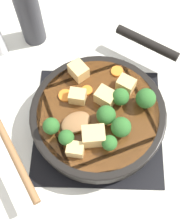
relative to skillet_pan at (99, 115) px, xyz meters
The scene contains 21 objects.
ground_plane 0.06m from the skillet_pan, 59.53° to the left, with size 2.40×2.40×0.00m, color silver.
front_burner_grate 0.04m from the skillet_pan, 59.53° to the left, with size 0.31×0.31×0.03m.
skillet_pan is the anchor object (origin of this frame).
wooden_spoon 0.14m from the skillet_pan, 32.36° to the left, with size 0.23×0.22×0.02m.
tofu_cube_center_large 0.11m from the skillet_pan, 64.36° to the left, with size 0.04×0.03×0.03m, color #DBB770.
tofu_cube_near_handle 0.05m from the skillet_pan, 118.79° to the right, with size 0.04×0.03×0.03m, color #DBB770.
tofu_cube_east_chunk 0.11m from the skillet_pan, 62.66° to the right, with size 0.04×0.03×0.03m, color #DBB770.
tofu_cube_west_chunk 0.08m from the skillet_pan, 82.49° to the left, with size 0.05×0.04×0.04m, color #DBB770.
tofu_cube_back_piece 0.10m from the skillet_pan, 134.47° to the right, with size 0.04×0.03×0.03m, color #DBB770.
tofu_cube_front_piece 0.07m from the skillet_pan, 30.72° to the right, with size 0.04×0.03×0.03m, color #DBB770.
broccoli_floret_near_spoon 0.12m from the skillet_pan, 169.11° to the right, with size 0.04×0.04×0.05m.
broccoli_floret_center_top 0.12m from the skillet_pan, 26.68° to the left, with size 0.04×0.04×0.04m.
broccoli_floret_east_rim 0.09m from the skillet_pan, 134.26° to the left, with size 0.04×0.04×0.05m.
broccoli_floret_west_rim 0.06m from the skillet_pan, 126.88° to the left, with size 0.04×0.04×0.05m.
broccoli_floret_north_edge 0.07m from the skillet_pan, 153.77° to the right, with size 0.04×0.04×0.05m.
broccoli_floret_south_cluster 0.10m from the skillet_pan, 106.24° to the left, with size 0.03×0.03×0.04m.
broccoli_floret_mid_floret 0.11m from the skillet_pan, 48.65° to the left, with size 0.03×0.03×0.04m.
carrot_slice_orange_thin 0.09m from the skillet_pan, 25.38° to the right, with size 0.03×0.03×0.01m, color orange.
carrot_slice_near_center 0.12m from the skillet_pan, 111.28° to the right, with size 0.03×0.03×0.01m, color orange.
carrot_slice_edge_slice 0.06m from the skillet_pan, 61.39° to the right, with size 0.03×0.03×0.01m, color orange.
pepper_mill 0.33m from the skillet_pan, 55.01° to the right, with size 0.06×0.06×0.24m.
Camera 1 is at (-0.01, 0.30, 0.71)m, focal length 50.00 mm.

